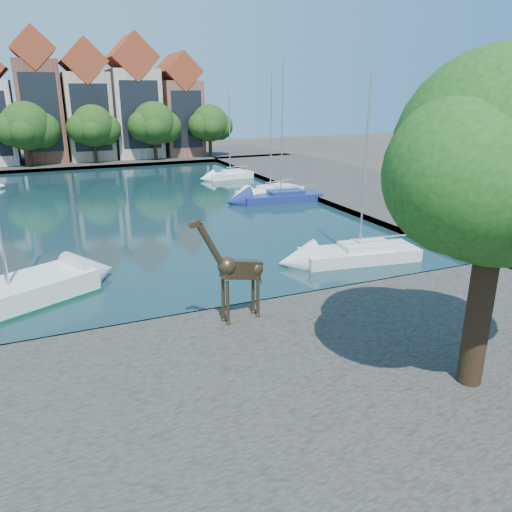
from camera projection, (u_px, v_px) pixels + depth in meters
The scene contains 19 objects.
ground at pixel (182, 324), 21.98m from camera, with size 160.00×160.00×0.00m, color #38332B.
water_basin at pixel (108, 209), 42.89m from camera, with size 38.00×50.00×0.08m, color black.
near_quay at pixel (239, 407), 15.80m from camera, with size 50.00×14.00×0.50m, color #44403A.
far_quay at pixel (78, 160), 70.72m from camera, with size 60.00×16.00×0.50m, color #44403A.
right_quay at pixel (354, 186), 52.16m from camera, with size 14.00×52.00×0.50m, color #44403A.
plane_tree at pixel (505, 167), 14.54m from camera, with size 8.32×6.40×10.62m.
townhouse_center at pixel (39, 101), 66.64m from camera, with size 5.44×9.18×16.93m.
townhouse_east_inner at pixel (87, 105), 69.09m from camera, with size 5.94×9.18×15.79m.
townhouse_east_mid at pixel (134, 102), 71.39m from camera, with size 6.43×9.18×16.65m.
townhouse_east_end at pixel (179, 109), 74.14m from camera, with size 5.44×9.18×14.43m.
far_tree_mid_west at pixel (27, 128), 62.12m from camera, with size 7.80×6.00×8.00m.
far_tree_mid_east at pixel (94, 127), 65.16m from camera, with size 7.02×5.40×7.52m.
far_tree_east at pixel (155, 125), 68.11m from camera, with size 7.54×5.80×7.84m.
far_tree_far_east at pixel (210, 124), 71.15m from camera, with size 6.76×5.20×7.36m.
giraffe_statue at pixel (236, 270), 20.52m from camera, with size 3.22×0.81×4.60m.
sailboat_right_a at pixel (359, 251), 29.75m from camera, with size 7.31×3.43×10.62m.
sailboat_right_b at pixel (281, 195), 45.58m from camera, with size 7.47×3.18×12.09m.
sailboat_right_c at pixel (270, 190), 47.59m from camera, with size 7.02×3.96×11.28m.
sailboat_right_d at pixel (230, 174), 57.22m from camera, with size 5.35×2.31×9.37m.
Camera 1 is at (-4.81, -19.59, 9.81)m, focal length 35.00 mm.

